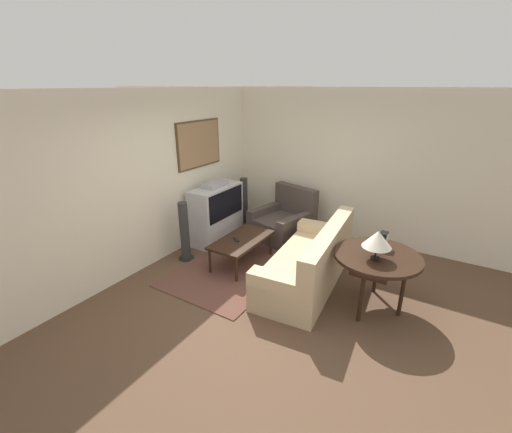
{
  "coord_description": "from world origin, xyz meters",
  "views": [
    {
      "loc": [
        -3.44,
        -1.94,
        2.74
      ],
      "look_at": [
        0.93,
        0.76,
        0.75
      ],
      "focal_mm": 24.0,
      "sensor_mm": 36.0,
      "label": 1
    }
  ],
  "objects_px": {
    "tv": "(217,213)",
    "table_lamp": "(377,239)",
    "coffee_table": "(242,241)",
    "console_table": "(378,260)",
    "speaker_tower_left": "(185,233)",
    "speaker_tower_right": "(244,203)",
    "mantel_clock": "(383,240)",
    "couch": "(310,264)",
    "armchair": "(284,223)"
  },
  "relations": [
    {
      "from": "table_lamp",
      "to": "console_table",
      "type": "bearing_deg",
      "value": -4.48
    },
    {
      "from": "coffee_table",
      "to": "speaker_tower_left",
      "type": "bearing_deg",
      "value": 112.04
    },
    {
      "from": "tv",
      "to": "mantel_clock",
      "type": "bearing_deg",
      "value": -96.74
    },
    {
      "from": "coffee_table",
      "to": "console_table",
      "type": "bearing_deg",
      "value": -92.08
    },
    {
      "from": "mantel_clock",
      "to": "speaker_tower_right",
      "type": "distance_m",
      "value": 3.25
    },
    {
      "from": "coffee_table",
      "to": "tv",
      "type": "bearing_deg",
      "value": 60.11
    },
    {
      "from": "speaker_tower_left",
      "to": "coffee_table",
      "type": "bearing_deg",
      "value": -67.96
    },
    {
      "from": "couch",
      "to": "table_lamp",
      "type": "distance_m",
      "value": 1.2
    },
    {
      "from": "tv",
      "to": "table_lamp",
      "type": "relative_size",
      "value": 3.05
    },
    {
      "from": "armchair",
      "to": "console_table",
      "type": "relative_size",
      "value": 1.09
    },
    {
      "from": "armchair",
      "to": "speaker_tower_right",
      "type": "distance_m",
      "value": 1.0
    },
    {
      "from": "tv",
      "to": "speaker_tower_left",
      "type": "distance_m",
      "value": 0.88
    },
    {
      "from": "mantel_clock",
      "to": "table_lamp",
      "type": "bearing_deg",
      "value": 179.82
    },
    {
      "from": "mantel_clock",
      "to": "speaker_tower_left",
      "type": "relative_size",
      "value": 0.21
    },
    {
      "from": "tv",
      "to": "speaker_tower_left",
      "type": "xyz_separation_m",
      "value": [
        -0.88,
        -0.02,
        -0.06
      ]
    },
    {
      "from": "table_lamp",
      "to": "speaker_tower_left",
      "type": "height_order",
      "value": "table_lamp"
    },
    {
      "from": "console_table",
      "to": "mantel_clock",
      "type": "bearing_deg",
      "value": 2.19
    },
    {
      "from": "couch",
      "to": "coffee_table",
      "type": "bearing_deg",
      "value": -93.29
    },
    {
      "from": "coffee_table",
      "to": "console_table",
      "type": "xyz_separation_m",
      "value": [
        -0.08,
        -2.1,
        0.3
      ]
    },
    {
      "from": "armchair",
      "to": "mantel_clock",
      "type": "distance_m",
      "value": 2.37
    },
    {
      "from": "speaker_tower_left",
      "to": "tv",
      "type": "bearing_deg",
      "value": 1.12
    },
    {
      "from": "console_table",
      "to": "speaker_tower_right",
      "type": "height_order",
      "value": "speaker_tower_right"
    },
    {
      "from": "couch",
      "to": "speaker_tower_left",
      "type": "distance_m",
      "value": 2.09
    },
    {
      "from": "console_table",
      "to": "tv",
      "type": "bearing_deg",
      "value": 78.81
    },
    {
      "from": "armchair",
      "to": "mantel_clock",
      "type": "height_order",
      "value": "mantel_clock"
    },
    {
      "from": "coffee_table",
      "to": "console_table",
      "type": "distance_m",
      "value": 2.12
    },
    {
      "from": "tv",
      "to": "coffee_table",
      "type": "relative_size",
      "value": 1.01
    },
    {
      "from": "couch",
      "to": "coffee_table",
      "type": "height_order",
      "value": "couch"
    },
    {
      "from": "table_lamp",
      "to": "tv",
      "type": "bearing_deg",
      "value": 76.35
    },
    {
      "from": "couch",
      "to": "armchair",
      "type": "bearing_deg",
      "value": -144.47
    },
    {
      "from": "couch",
      "to": "armchair",
      "type": "xyz_separation_m",
      "value": [
        1.24,
        1.07,
        -0.02
      ]
    },
    {
      "from": "armchair",
      "to": "console_table",
      "type": "distance_m",
      "value": 2.46
    },
    {
      "from": "console_table",
      "to": "mantel_clock",
      "type": "height_order",
      "value": "mantel_clock"
    },
    {
      "from": "couch",
      "to": "speaker_tower_right",
      "type": "height_order",
      "value": "speaker_tower_right"
    },
    {
      "from": "console_table",
      "to": "speaker_tower_left",
      "type": "distance_m",
      "value": 3.01
    },
    {
      "from": "console_table",
      "to": "mantel_clock",
      "type": "distance_m",
      "value": 0.3
    },
    {
      "from": "armchair",
      "to": "console_table",
      "type": "height_order",
      "value": "armchair"
    },
    {
      "from": "armchair",
      "to": "speaker_tower_right",
      "type": "relative_size",
      "value": 1.17
    },
    {
      "from": "table_lamp",
      "to": "mantel_clock",
      "type": "distance_m",
      "value": 0.4
    },
    {
      "from": "tv",
      "to": "console_table",
      "type": "xyz_separation_m",
      "value": [
        -0.59,
        -3.0,
        0.16
      ]
    },
    {
      "from": "speaker_tower_left",
      "to": "speaker_tower_right",
      "type": "relative_size",
      "value": 1.0
    },
    {
      "from": "table_lamp",
      "to": "speaker_tower_left",
      "type": "bearing_deg",
      "value": 92.87
    },
    {
      "from": "armchair",
      "to": "table_lamp",
      "type": "height_order",
      "value": "table_lamp"
    },
    {
      "from": "couch",
      "to": "console_table",
      "type": "distance_m",
      "value": 1.02
    },
    {
      "from": "console_table",
      "to": "coffee_table",
      "type": "bearing_deg",
      "value": 87.92
    },
    {
      "from": "couch",
      "to": "table_lamp",
      "type": "relative_size",
      "value": 5.82
    },
    {
      "from": "tv",
      "to": "armchair",
      "type": "relative_size",
      "value": 0.97
    },
    {
      "from": "coffee_table",
      "to": "speaker_tower_right",
      "type": "height_order",
      "value": "speaker_tower_right"
    },
    {
      "from": "coffee_table",
      "to": "mantel_clock",
      "type": "height_order",
      "value": "mantel_clock"
    },
    {
      "from": "coffee_table",
      "to": "table_lamp",
      "type": "relative_size",
      "value": 3.04
    }
  ]
}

